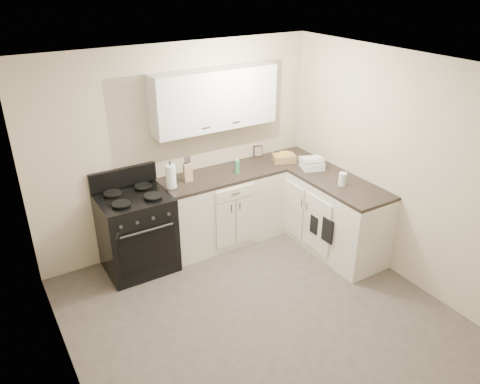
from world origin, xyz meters
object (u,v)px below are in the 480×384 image
stove (137,233)px  wicker_basket (284,158)px  paper_towel (171,177)px  countertop_grill (312,165)px  knife_block (188,172)px

stove → wicker_basket: bearing=-1.3°
stove → wicker_basket: wicker_basket is taller
paper_towel → wicker_basket: (1.58, -0.03, -0.09)m
stove → paper_towel: size_ratio=3.39×
stove → countertop_grill: size_ratio=3.70×
paper_towel → countertop_grill: paper_towel is taller
wicker_basket → knife_block: bearing=175.4°
wicker_basket → stove: bearing=178.7°
paper_towel → countertop_grill: size_ratio=1.09×
paper_towel → knife_block: bearing=17.8°
stove → countertop_grill: countertop_grill is taller
wicker_basket → countertop_grill: same height
paper_towel → wicker_basket: 1.58m
knife_block → paper_towel: size_ratio=0.77×
knife_block → paper_towel: paper_towel is taller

